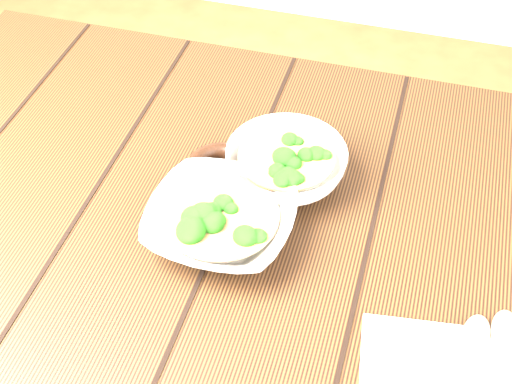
# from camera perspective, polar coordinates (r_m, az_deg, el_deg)

# --- Properties ---
(table) EXTENTS (1.20, 0.80, 0.75)m
(table) POSITION_cam_1_polar(r_m,az_deg,el_deg) (1.09, -1.16, -6.44)
(table) COLOR #301E0D
(table) RESTS_ON ground
(soup_bowl_front) EXTENTS (0.20, 0.20, 0.06)m
(soup_bowl_front) POSITION_cam_1_polar(r_m,az_deg,el_deg) (0.96, -2.83, -2.35)
(soup_bowl_front) COLOR silver
(soup_bowl_front) RESTS_ON table
(soup_bowl_back) EXTENTS (0.21, 0.21, 0.06)m
(soup_bowl_back) POSITION_cam_1_polar(r_m,az_deg,el_deg) (1.03, 2.43, 2.25)
(soup_bowl_back) COLOR silver
(soup_bowl_back) RESTS_ON table
(trivet) EXTENTS (0.13, 0.13, 0.03)m
(trivet) POSITION_cam_1_polar(r_m,az_deg,el_deg) (1.05, -2.89, 1.85)
(trivet) COLOR black
(trivet) RESTS_ON table
(spoon_left) EXTENTS (0.05, 0.20, 0.01)m
(spoon_left) POSITION_cam_1_polar(r_m,az_deg,el_deg) (0.87, 16.65, -12.81)
(spoon_left) COLOR #ACA698
(spoon_left) RESTS_ON napkin
(spoon_right) EXTENTS (0.04, 0.20, 0.01)m
(spoon_right) POSITION_cam_1_polar(r_m,az_deg,el_deg) (0.89, 19.02, -12.37)
(spoon_right) COLOR #ACA698
(spoon_right) RESTS_ON napkin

